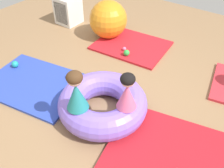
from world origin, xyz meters
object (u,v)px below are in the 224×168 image
(play_ball_orange, at_px, (70,76))
(play_ball_green, at_px, (127,53))
(storage_cube, at_px, (67,10))
(child_in_teal, at_px, (76,91))
(play_ball_teal, at_px, (15,64))
(child_in_pink, at_px, (127,91))
(play_ball_pink, at_px, (124,49))
(inflatable_cushion, at_px, (103,103))
(exercise_ball_large, at_px, (108,20))

(play_ball_orange, distance_m, play_ball_green, 1.09)
(play_ball_orange, height_order, storage_cube, storage_cube)
(child_in_teal, xyz_separation_m, play_ball_teal, (-1.66, 0.28, -0.50))
(child_in_teal, relative_size, play_ball_teal, 4.70)
(child_in_pink, bearing_deg, play_ball_pink, 17.01)
(child_in_pink, distance_m, storage_cube, 3.10)
(play_ball_green, height_order, storage_cube, storage_cube)
(play_ball_green, bearing_deg, inflatable_cushion, -69.15)
(play_ball_teal, xyz_separation_m, play_ball_orange, (0.92, 0.32, -0.00))
(child_in_teal, height_order, play_ball_teal, child_in_teal)
(play_ball_pink, xyz_separation_m, storage_cube, (-1.63, 0.26, 0.21))
(child_in_teal, bearing_deg, storage_cube, 4.22)
(inflatable_cushion, height_order, child_in_teal, child_in_teal)
(inflatable_cushion, bearing_deg, child_in_teal, -102.72)
(play_ball_green, bearing_deg, play_ball_orange, -107.60)
(child_in_teal, height_order, play_ball_pink, child_in_teal)
(play_ball_pink, bearing_deg, child_in_pink, -55.17)
(child_in_teal, relative_size, play_ball_orange, 5.03)
(inflatable_cushion, distance_m, play_ball_pink, 1.52)
(play_ball_orange, xyz_separation_m, play_ball_green, (0.33, 1.04, 0.00))
(play_ball_pink, xyz_separation_m, play_ball_green, (0.12, -0.11, 0.02))
(play_ball_pink, distance_m, play_ball_green, 0.17)
(play_ball_orange, relative_size, storage_cube, 0.18)
(child_in_pink, relative_size, play_ball_pink, 6.95)
(inflatable_cushion, relative_size, storage_cube, 2.05)
(inflatable_cushion, xyz_separation_m, child_in_pink, (0.36, -0.01, 0.40))
(exercise_ball_large, bearing_deg, child_in_teal, -61.46)
(inflatable_cushion, xyz_separation_m, storage_cube, (-2.24, 1.65, 0.11))
(play_ball_green, xyz_separation_m, exercise_ball_large, (-0.70, 0.40, 0.26))
(play_ball_green, bearing_deg, child_in_teal, -76.03)
(play_ball_green, distance_m, exercise_ball_large, 0.85)
(exercise_ball_large, bearing_deg, child_in_pink, -47.44)
(child_in_teal, relative_size, storage_cube, 0.90)
(child_in_teal, bearing_deg, play_ball_teal, 37.64)
(inflatable_cushion, distance_m, play_ball_green, 1.37)
(inflatable_cushion, height_order, storage_cube, storage_cube)
(play_ball_orange, bearing_deg, storage_cube, 135.25)
(inflatable_cushion, xyz_separation_m, child_in_teal, (-0.08, -0.36, 0.42))
(play_ball_green, distance_m, storage_cube, 1.80)
(child_in_teal, distance_m, play_ball_pink, 1.89)
(play_ball_teal, relative_size, play_ball_pink, 1.60)
(child_in_teal, relative_size, child_in_pink, 1.08)
(play_ball_pink, distance_m, exercise_ball_large, 0.71)
(exercise_ball_large, height_order, storage_cube, exercise_ball_large)
(inflatable_cushion, distance_m, child_in_pink, 0.54)
(child_in_pink, bearing_deg, play_ball_green, 15.66)
(inflatable_cushion, distance_m, child_in_teal, 0.55)
(child_in_teal, xyz_separation_m, play_ball_green, (-0.41, 1.63, -0.50))
(child_in_teal, height_order, exercise_ball_large, child_in_teal)
(child_in_pink, height_order, play_ball_green, child_in_pink)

